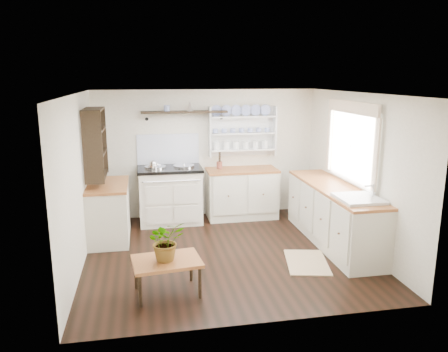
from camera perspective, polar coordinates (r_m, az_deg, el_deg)
The scene contains 19 objects.
floor at distance 6.50m, azimuth 0.24°, elevation -10.00°, with size 4.00×3.80×0.01m, color black.
wall_back at distance 7.98m, azimuth -2.32°, elevation 2.96°, with size 4.00×0.02×2.30m, color beige.
wall_right at distance 6.80m, azimuth 17.05°, elevation 0.63°, with size 0.02×3.80×2.30m, color beige.
wall_left at distance 6.10m, azimuth -18.54°, elevation -0.84°, with size 0.02×3.80×2.30m, color beige.
ceiling at distance 5.99m, azimuth 0.26°, elevation 10.72°, with size 4.00×3.80×0.01m, color white.
window at distance 6.83m, azimuth 16.32°, elevation 4.28°, with size 0.08×1.55×1.22m.
aga_cooker at distance 7.73m, azimuth -7.02°, elevation -2.39°, with size 1.11×0.76×1.02m.
back_cabinets at distance 7.95m, azimuth 2.33°, elevation -2.18°, with size 1.27×0.63×0.90m.
right_cabinets at distance 6.93m, azimuth 14.08°, elevation -4.87°, with size 0.62×2.43×0.90m.
belfast_sink at distance 6.19m, azimuth 17.12°, elevation -3.90°, with size 0.55×0.60×0.45m.
left_cabinets at distance 7.11m, azimuth -14.79°, elevation -4.45°, with size 0.62×1.13×0.90m.
plate_rack at distance 8.00m, azimuth 2.33°, elevation 5.92°, with size 1.20×0.22×0.90m.
high_shelf at distance 7.71m, azimuth -5.21°, elevation 8.25°, with size 1.50×0.29×0.16m.
left_shelving at distance 6.88m, azimuth -16.48°, elevation 4.21°, with size 0.28×0.80×1.05m, color black.
kettle at distance 7.48m, azimuth -9.21°, elevation 1.22°, with size 0.17×0.17×0.21m, color silver, non-canonical shape.
utensil_crock at distance 7.83m, azimuth -0.62°, elevation 1.43°, with size 0.10×0.10×0.12m, color brown.
center_table at distance 5.28m, azimuth -7.49°, elevation -11.25°, with size 0.84×0.65×0.43m.
potted_plant at distance 5.17m, azimuth -7.59°, elevation -8.36°, with size 0.43×0.37×0.48m, color #3F7233.
floor_rug at distance 6.28m, azimuth 10.76°, elevation -11.00°, with size 0.55×0.85×0.02m, color #9D7E5B.
Camera 1 is at (-1.13, -5.88, 2.53)m, focal length 35.00 mm.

